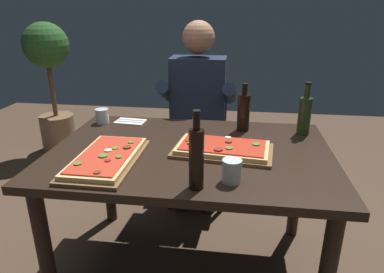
# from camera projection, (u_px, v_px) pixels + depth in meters

# --- Properties ---
(ground_plane) EXTENTS (6.40, 6.40, 0.00)m
(ground_plane) POSITION_uv_depth(u_px,v_px,m) (191.00, 266.00, 1.99)
(ground_plane) COLOR #4C3828
(dining_table) EXTENTS (1.40, 0.96, 0.74)m
(dining_table) POSITION_uv_depth(u_px,v_px,m) (191.00, 166.00, 1.76)
(dining_table) COLOR black
(dining_table) RESTS_ON ground_plane
(pizza_rectangular_front) EXTENTS (0.51, 0.33, 0.05)m
(pizza_rectangular_front) POSITION_uv_depth(u_px,v_px,m) (223.00, 149.00, 1.68)
(pizza_rectangular_front) COLOR brown
(pizza_rectangular_front) RESTS_ON dining_table
(pizza_rectangular_left) EXTENTS (0.28, 0.51, 0.05)m
(pizza_rectangular_left) POSITION_uv_depth(u_px,v_px,m) (107.00, 158.00, 1.58)
(pizza_rectangular_left) COLOR brown
(pizza_rectangular_left) RESTS_ON dining_table
(wine_bottle_dark) EXTENTS (0.06, 0.06, 0.32)m
(wine_bottle_dark) POSITION_uv_depth(u_px,v_px,m) (196.00, 157.00, 1.31)
(wine_bottle_dark) COLOR black
(wine_bottle_dark) RESTS_ON dining_table
(oil_bottle_amber) EXTENTS (0.07, 0.07, 0.27)m
(oil_bottle_amber) POSITION_uv_depth(u_px,v_px,m) (244.00, 112.00, 1.95)
(oil_bottle_amber) COLOR black
(oil_bottle_amber) RESTS_ON dining_table
(vinegar_bottle_green) EXTENTS (0.07, 0.07, 0.29)m
(vinegar_bottle_green) POSITION_uv_depth(u_px,v_px,m) (305.00, 114.00, 1.89)
(vinegar_bottle_green) COLOR #233819
(vinegar_bottle_green) RESTS_ON dining_table
(tumbler_near_camera) EXTENTS (0.08, 0.08, 0.10)m
(tumbler_near_camera) POSITION_uv_depth(u_px,v_px,m) (232.00, 171.00, 1.39)
(tumbler_near_camera) COLOR silver
(tumbler_near_camera) RESTS_ON dining_table
(tumbler_far_side) EXTENTS (0.08, 0.08, 0.09)m
(tumbler_far_side) POSITION_uv_depth(u_px,v_px,m) (102.00, 116.00, 2.10)
(tumbler_far_side) COLOR silver
(tumbler_far_side) RESTS_ON dining_table
(napkin_cutlery_set) EXTENTS (0.19, 0.13, 0.01)m
(napkin_cutlery_set) POSITION_uv_depth(u_px,v_px,m) (131.00, 122.00, 2.13)
(napkin_cutlery_set) COLOR white
(napkin_cutlery_set) RESTS_ON dining_table
(diner_chair) EXTENTS (0.44, 0.44, 0.87)m
(diner_chair) POSITION_uv_depth(u_px,v_px,m) (199.00, 136.00, 2.61)
(diner_chair) COLOR black
(diner_chair) RESTS_ON ground_plane
(seated_diner) EXTENTS (0.53, 0.41, 1.33)m
(seated_diner) POSITION_uv_depth(u_px,v_px,m) (197.00, 108.00, 2.41)
(seated_diner) COLOR #23232D
(seated_diner) RESTS_ON ground_plane
(potted_plant_corner) EXTENTS (0.43, 0.43, 1.28)m
(potted_plant_corner) POSITION_uv_depth(u_px,v_px,m) (51.00, 78.00, 3.36)
(potted_plant_corner) COLOR #846042
(potted_plant_corner) RESTS_ON ground_plane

